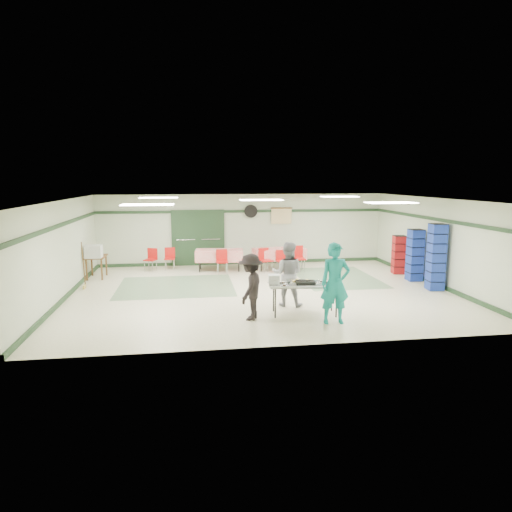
{
  "coord_description": "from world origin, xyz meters",
  "views": [
    {
      "loc": [
        -2.05,
        -12.94,
        3.27
      ],
      "look_at": [
        -0.19,
        -0.3,
        1.11
      ],
      "focal_mm": 32.0,
      "sensor_mm": 36.0,
      "label": 1
    }
  ],
  "objects": [
    {
      "name": "wall_front",
      "position": [
        0.0,
        -4.5,
        1.35
      ],
      "size": [
        11.0,
        0.0,
        11.0
      ],
      "primitive_type": "plane",
      "rotation": [
        -1.57,
        0.0,
        0.0
      ],
      "color": "beige",
      "rests_on": "floor"
    },
    {
      "name": "crate_stack_blue_a",
      "position": [
        5.15,
        0.68,
        0.84
      ],
      "size": [
        0.44,
        0.44,
        1.68
      ],
      "primitive_type": "cube",
      "rotation": [
        0.0,
        0.0,
        -0.03
      ],
      "color": "#1B33A2",
      "rests_on": "floor"
    },
    {
      "name": "chair_loose_a",
      "position": [
        -2.78,
        3.75,
        0.49
      ],
      "size": [
        0.38,
        0.38,
        0.8
      ],
      "rotation": [
        0.0,
        0.0,
        -0.03
      ],
      "color": "red",
      "rests_on": "floor"
    },
    {
      "name": "baseboard_left",
      "position": [
        -5.47,
        0.0,
        0.06
      ],
      "size": [
        0.06,
        9.0,
        0.12
      ],
      "primitive_type": "cube",
      "rotation": [
        0.0,
        0.0,
        1.57
      ],
      "color": "#1D361E",
      "rests_on": "floor"
    },
    {
      "name": "floor",
      "position": [
        0.0,
        0.0,
        0.0
      ],
      "size": [
        11.0,
        11.0,
        0.0
      ],
      "primitive_type": "plane",
      "color": "beige",
      "rests_on": "ground"
    },
    {
      "name": "dining_table_b",
      "position": [
        -1.01,
        3.27,
        0.57
      ],
      "size": [
        1.74,
        0.91,
        0.77
      ],
      "rotation": [
        0.0,
        0.0,
        -0.1
      ],
      "color": "red",
      "rests_on": "floor"
    },
    {
      "name": "green_patch_a",
      "position": [
        -2.5,
        1.0,
        0.0
      ],
      "size": [
        3.5,
        3.0,
        0.01
      ],
      "primitive_type": "cube",
      "color": "#627B5A",
      "rests_on": "floor"
    },
    {
      "name": "trim_back",
      "position": [
        0.0,
        4.47,
        2.05
      ],
      "size": [
        11.0,
        0.06,
        0.1
      ],
      "primitive_type": "cube",
      "color": "#1D361E",
      "rests_on": "wall_back"
    },
    {
      "name": "volunteer_grey",
      "position": [
        0.44,
        -1.62,
        0.84
      ],
      "size": [
        0.99,
        0.89,
        1.68
      ],
      "primitive_type": "imported",
      "rotation": [
        0.0,
        0.0,
        2.78
      ],
      "color": "gray",
      "rests_on": "floor"
    },
    {
      "name": "double_door_right",
      "position": [
        -1.25,
        4.44,
        1.05
      ],
      "size": [
        0.9,
        0.06,
        2.1
      ],
      "primitive_type": "cube",
      "color": "gray",
      "rests_on": "floor"
    },
    {
      "name": "wall_back",
      "position": [
        0.0,
        4.5,
        1.35
      ],
      "size": [
        11.0,
        0.0,
        11.0
      ],
      "primitive_type": "plane",
      "rotation": [
        1.57,
        0.0,
        0.0
      ],
      "color": "beige",
      "rests_on": "floor"
    },
    {
      "name": "baking_pan",
      "position": [
        0.7,
        -2.48,
        0.8
      ],
      "size": [
        0.49,
        0.34,
        0.08
      ],
      "primitive_type": "cube",
      "rotation": [
        0.0,
        0.0,
        -0.11
      ],
      "color": "black",
      "rests_on": "serving_table"
    },
    {
      "name": "chair_d",
      "position": [
        -0.95,
        2.7,
        0.52
      ],
      "size": [
        0.39,
        0.4,
        0.84
      ],
      "rotation": [
        0.0,
        0.0,
        0.01
      ],
      "color": "red",
      "rests_on": "floor"
    },
    {
      "name": "printer_table",
      "position": [
        -5.15,
        2.62,
        0.65
      ],
      "size": [
        0.62,
        0.94,
        0.74
      ],
      "rotation": [
        0.0,
        0.0,
        -0.02
      ],
      "color": "brown",
      "rests_on": "floor"
    },
    {
      "name": "sheet_tray_left",
      "position": [
        0.11,
        -2.55,
        0.77
      ],
      "size": [
        0.68,
        0.54,
        0.02
      ],
      "primitive_type": "cube",
      "rotation": [
        0.0,
        0.0,
        -0.11
      ],
      "color": "silver",
      "rests_on": "serving_table"
    },
    {
      "name": "wall_right",
      "position": [
        5.5,
        0.0,
        1.35
      ],
      "size": [
        0.0,
        9.0,
        9.0
      ],
      "primitive_type": "plane",
      "rotation": [
        1.57,
        0.0,
        -1.57
      ],
      "color": "beige",
      "rests_on": "floor"
    },
    {
      "name": "trim_right",
      "position": [
        5.47,
        0.0,
        2.05
      ],
      "size": [
        0.06,
        9.0,
        0.1
      ],
      "primitive_type": "cube",
      "rotation": [
        0.0,
        0.0,
        1.57
      ],
      "color": "#1D361E",
      "rests_on": "wall_back"
    },
    {
      "name": "chair_b",
      "position": [
        0.56,
        2.7,
        0.53
      ],
      "size": [
        0.51,
        0.51,
        0.86
      ],
      "rotation": [
        0.0,
        0.0,
        0.34
      ],
      "color": "red",
      "rests_on": "floor"
    },
    {
      "name": "volunteer_dark",
      "position": [
        -0.66,
        -2.65,
        0.78
      ],
      "size": [
        0.93,
        1.16,
        1.56
      ],
      "primitive_type": "imported",
      "rotation": [
        0.0,
        0.0,
        -1.98
      ],
      "color": "black",
      "rests_on": "floor"
    },
    {
      "name": "baseboard_back",
      "position": [
        0.0,
        4.47,
        0.06
      ],
      "size": [
        11.0,
        0.06,
        0.12
      ],
      "primitive_type": "cube",
      "color": "#1D361E",
      "rests_on": "floor"
    },
    {
      "name": "chair_loose_b",
      "position": [
        -3.43,
        3.54,
        0.5
      ],
      "size": [
        0.5,
        0.5,
        0.82
      ],
      "rotation": [
        0.0,
        0.0,
        -0.42
      ],
      "color": "red",
      "rests_on": "floor"
    },
    {
      "name": "double_door_left",
      "position": [
        -2.2,
        4.44,
        1.05
      ],
      "size": [
        0.9,
        0.06,
        2.1
      ],
      "primitive_type": "cube",
      "color": "gray",
      "rests_on": "floor"
    },
    {
      "name": "door_frame",
      "position": [
        -1.73,
        4.42,
        1.05
      ],
      "size": [
        2.0,
        0.03,
        2.15
      ],
      "primitive_type": "cube",
      "color": "#1D361E",
      "rests_on": "floor"
    },
    {
      "name": "ceiling",
      "position": [
        0.0,
        0.0,
        2.7
      ],
      "size": [
        11.0,
        11.0,
        0.0
      ],
      "primitive_type": "plane",
      "rotation": [
        3.14,
        0.0,
        0.0
      ],
      "color": "silver",
      "rests_on": "wall_back"
    },
    {
      "name": "broom",
      "position": [
        -5.23,
        1.13,
        0.74
      ],
      "size": [
        0.07,
        0.23,
        1.41
      ],
      "primitive_type": "cylinder",
      "rotation": [
        0.14,
        0.0,
        -0.17
      ],
      "color": "brown",
      "rests_on": "floor"
    },
    {
      "name": "sheet_tray_right",
      "position": [
        1.2,
        -2.49,
        0.77
      ],
      "size": [
        0.6,
        0.48,
        0.02
      ],
      "primitive_type": "cube",
      "rotation": [
        0.0,
        0.0,
        -0.11
      ],
      "color": "silver",
      "rests_on": "serving_table"
    },
    {
      "name": "wall_left",
      "position": [
        -5.5,
        0.0,
        1.35
      ],
      "size": [
        0.0,
        9.0,
        9.0
      ],
      "primitive_type": "plane",
      "rotation": [
        1.57,
        0.0,
        1.57
      ],
      "color": "beige",
      "rests_on": "floor"
    },
    {
      "name": "volunteer_teal",
      "position": [
        1.2,
        -3.21,
        0.93
      ],
      "size": [
        0.7,
        0.47,
        1.86
      ],
      "primitive_type": "imported",
      "rotation": [
        0.0,
        0.0,
        -0.04
      ],
      "color": "teal",
      "rests_on": "floor"
    },
    {
      "name": "chair_a",
      "position": [
        1.17,
        2.69,
        0.48
      ],
      "size": [
        0.41,
        0.42,
        0.78
      ],
      "rotation": [
        0.0,
        0.0,
        0.15
      ],
      "color": "red",
      "rests_on": "floor"
    },
    {
      "name": "green_patch_b",
      "position": [
        2.8,
        1.5,
        0.0
      ],
      "size": [
        2.5,
        3.5,
        0.01
      ],
      "primitive_type": "cube",
      "color": "#627B5A",
      "rests_on": "floor"
    },
    {
      "name": "crate_stack_blue_b",
      "position": [
        5.15,
        -0.59,
        0.99
      ],
      "size": [
        0.47,
        0.47,
        1.99
      ],
      "primitive_type": "cube",
      "rotation": [
        0.0,
        0.0,
        -0.09
      ],
      "color": "#1B33A2",
      "rests_on": "floor"
    },
    {
      "name": "foam_box_stack",
      "position": [
        -0.06,
        -2.36,
        0.88
      ],
      "size": [
        0.28,
        0.27,
        0.24
      ],
      "primitive_type": "cube",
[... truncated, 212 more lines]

